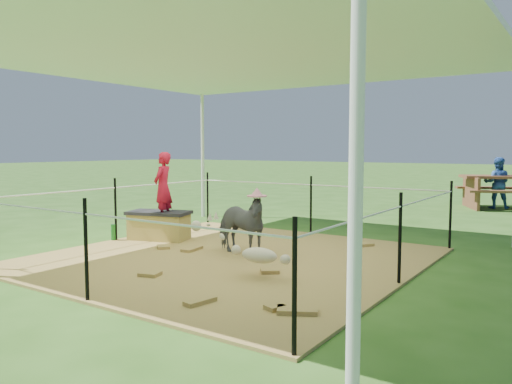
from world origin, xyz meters
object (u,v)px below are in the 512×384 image
Objects in this scene: pony at (239,225)px; foal at (259,252)px; green_bottle at (113,232)px; distant_person at (497,183)px; woman at (163,180)px; straw_bale at (159,227)px; picnic_table_near at (504,192)px.

foal is (0.90, -0.86, -0.12)m from pony.
foal is at bearing -11.00° from green_bottle.
woman is at bearing 55.19° from distant_person.
foal is (2.61, -1.06, 0.09)m from straw_bale.
foal is at bearing -124.60° from pony.
green_bottle is at bearing 52.71° from distant_person.
woman reaches higher than straw_bale.
straw_bale is 8.68m from picnic_table_near.
woman reaches higher than green_bottle.
foal is 0.53× the size of picnic_table_near.
woman is 8.66m from picnic_table_near.
pony is at bearing 132.64° from foal.
pony is (1.71, -0.20, 0.21)m from straw_bale.
green_bottle is 9.34m from picnic_table_near.
green_bottle is 9.22m from distant_person.
pony is (1.61, -0.20, -0.53)m from woman.
green_bottle is (-0.65, -0.45, -0.81)m from woman.
woman is 0.86× the size of distant_person.
straw_bale is 0.87× the size of foal.
woman is (0.10, 0.00, 0.74)m from straw_bale.
woman is at bearing 153.49° from foal.
foal is at bearing -123.32° from picnic_table_near.
distant_person reaches higher than foal.
pony reaches higher than straw_bale.
straw_bale is at bearing 154.28° from foal.
green_bottle is (-0.55, -0.45, -0.07)m from straw_bale.
straw_bale is 0.72× the size of distant_person.
pony is at bearing -6.71° from straw_bale.
picnic_table_near is at bearing 63.65° from straw_bale.
woman is 8.53m from distant_person.
straw_bale is at bearing 39.29° from green_bottle.
woman reaches higher than foal.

